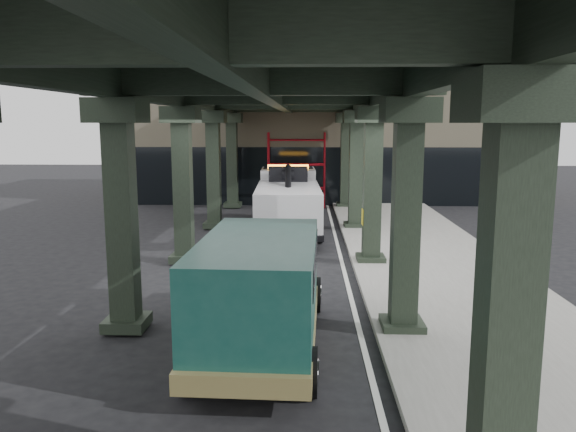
# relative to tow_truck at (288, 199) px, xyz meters

# --- Properties ---
(ground) EXTENTS (90.00, 90.00, 0.00)m
(ground) POSITION_rel_tow_truck_xyz_m (0.23, -7.53, -1.37)
(ground) COLOR black
(ground) RESTS_ON ground
(sidewalk) EXTENTS (5.00, 40.00, 0.15)m
(sidewalk) POSITION_rel_tow_truck_xyz_m (4.73, -5.53, -1.29)
(sidewalk) COLOR gray
(sidewalk) RESTS_ON ground
(lane_stripe) EXTENTS (0.12, 38.00, 0.01)m
(lane_stripe) POSITION_rel_tow_truck_xyz_m (1.93, -5.53, -1.36)
(lane_stripe) COLOR silver
(lane_stripe) RESTS_ON ground
(viaduct) EXTENTS (7.40, 32.00, 6.40)m
(viaduct) POSITION_rel_tow_truck_xyz_m (-0.17, -5.53, 4.09)
(viaduct) COLOR black
(viaduct) RESTS_ON ground
(building) EXTENTS (22.00, 10.00, 8.00)m
(building) POSITION_rel_tow_truck_xyz_m (2.23, 12.47, 2.63)
(building) COLOR #C6B793
(building) RESTS_ON ground
(scaffolding) EXTENTS (3.08, 0.88, 4.00)m
(scaffolding) POSITION_rel_tow_truck_xyz_m (0.23, 7.12, 0.74)
(scaffolding) COLOR #A80D18
(scaffolding) RESTS_ON ground
(tow_truck) EXTENTS (2.79, 8.63, 2.80)m
(tow_truck) POSITION_rel_tow_truck_xyz_m (0.00, 0.00, 0.00)
(tow_truck) COLOR black
(tow_truck) RESTS_ON ground
(towed_van) EXTENTS (2.52, 5.88, 2.35)m
(towed_van) POSITION_rel_tow_truck_xyz_m (-0.14, -12.52, -0.10)
(towed_van) COLOR #13463E
(towed_van) RESTS_ON ground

